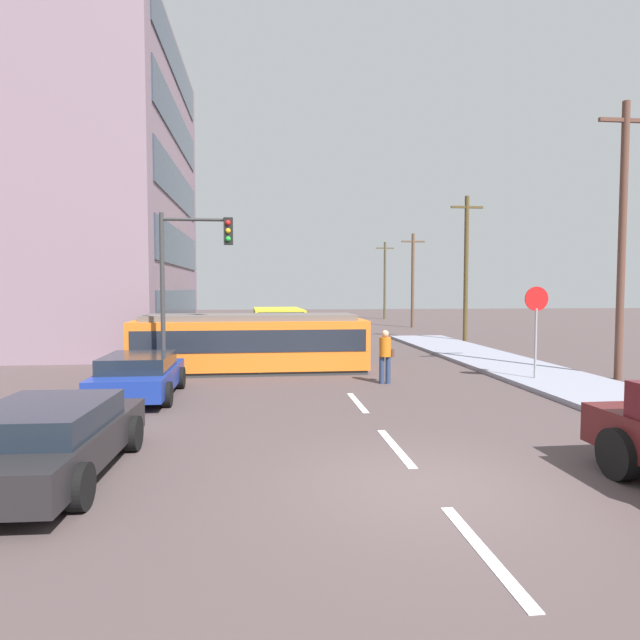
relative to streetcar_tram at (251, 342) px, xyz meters
The scene contains 19 objects.
ground_plane 3.43m from the streetcar_tram, 29.67° to the right, with size 120.00×120.00×0.00m, color #4C3E3E.
sidewalk_curb_right 11.20m from the streetcar_tram, 30.23° to the right, with size 3.20×36.00×0.14m, color gray.
lane_stripe_0 13.95m from the streetcar_tram, 78.24° to the right, with size 0.16×2.40×0.01m, color silver.
lane_stripe_1 10.08m from the streetcar_tram, 73.57° to the right, with size 0.16×2.40×0.01m, color silver.
lane_stripe_2 6.38m from the streetcar_tram, 63.21° to the right, with size 0.16×2.40×0.01m, color silver.
lane_stripe_3 6.72m from the streetcar_tram, 64.71° to the left, with size 0.16×2.40×0.01m, color silver.
lane_stripe_4 12.38m from the streetcar_tram, 76.71° to the left, with size 0.16×2.40×0.01m, color silver.
corner_building 17.36m from the streetcar_tram, 139.51° to the left, with size 16.32×15.70×16.00m.
streetcar_tram is the anchor object (origin of this frame).
city_bus 9.77m from the streetcar_tram, 82.63° to the left, with size 2.68×5.70×1.89m.
pedestrian_crossing 5.12m from the streetcar_tram, 34.95° to the right, with size 0.50×0.36×1.67m.
parked_sedan_near 11.04m from the streetcar_tram, 105.42° to the right, with size 2.19×4.48×1.19m.
parked_sedan_mid 5.29m from the streetcar_tram, 123.47° to the right, with size 2.09×4.25×1.19m.
stop_sign 9.57m from the streetcar_tram, 19.99° to the right, with size 0.76×0.07×2.88m.
traffic_light_mast 3.79m from the streetcar_tram, 131.91° to the right, with size 2.25×0.33×5.30m.
utility_pole_near 12.79m from the streetcar_tram, 14.14° to the right, with size 1.80×0.24×8.88m.
utility_pole_mid 15.16m from the streetcar_tram, 38.96° to the left, with size 1.80×0.24×7.99m.
utility_pole_far 24.25m from the streetcar_tram, 60.47° to the left, with size 1.80×0.24×7.14m.
utility_pole_distant 35.10m from the streetcar_tram, 69.18° to the left, with size 1.80×0.24×7.52m.
Camera 1 is at (-2.46, -7.67, 2.95)m, focal length 30.34 mm.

